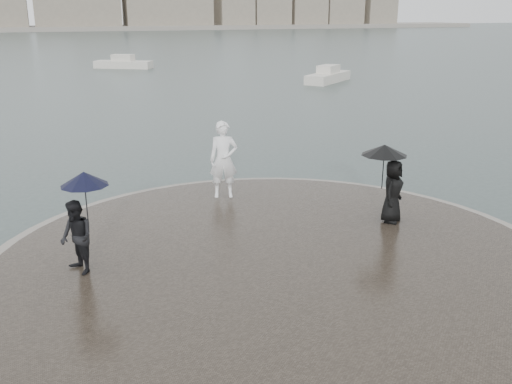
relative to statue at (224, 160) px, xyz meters
name	(u,v)px	position (x,y,z in m)	size (l,w,h in m)	color
ground	(360,366)	(-0.19, -7.93, -1.43)	(400.00, 400.00, 0.00)	#2B3835
kerb_ring	(277,267)	(-0.19, -4.43, -1.27)	(12.50, 12.50, 0.32)	gray
quay_tip	(277,266)	(-0.19, -4.43, -1.25)	(11.90, 11.90, 0.36)	#2D261E
statue	(224,160)	(0.00, 0.00, 0.00)	(0.78, 0.51, 2.14)	white
visitor_left	(79,221)	(-4.08, -3.64, 0.01)	(1.12, 1.01, 2.04)	black
visitor_right	(390,177)	(3.20, -3.30, 0.08)	(1.26, 1.11, 1.95)	black
far_skyline	(28,9)	(-6.49, 152.78, 4.18)	(260.00, 20.00, 37.00)	gray
boats	(215,70)	(9.62, 34.00, -1.05)	(18.86, 21.17, 1.50)	beige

